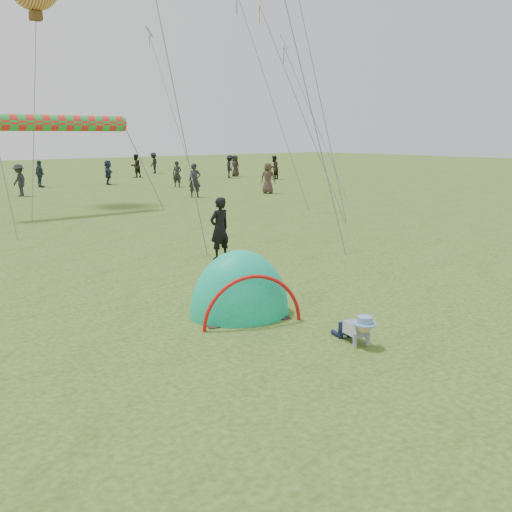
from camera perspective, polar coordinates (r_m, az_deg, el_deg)
ground at (r=10.12m, az=10.44°, el=-6.75°), size 140.00×140.00×0.00m
crawling_toddler at (r=9.14m, az=10.07°, el=-7.12°), size 0.60×0.75×0.51m
popup_tent at (r=10.50m, az=-1.62°, el=-5.84°), size 2.23×2.03×2.39m
standing_adult at (r=14.92m, az=-3.66°, el=2.76°), size 0.63×0.44×1.64m
crowd_person_1 at (r=44.67m, az=-11.94°, el=8.81°), size 0.99×0.86×1.76m
crowd_person_2 at (r=38.02m, az=-20.81°, el=7.69°), size 0.52×1.02×1.66m
crowd_person_3 at (r=32.86m, az=-22.60°, el=7.01°), size 0.78×1.18×1.70m
crowd_person_4 at (r=31.86m, az=1.20°, el=7.79°), size 0.90×0.99×1.70m
crowd_person_5 at (r=38.74m, az=-14.57°, el=8.09°), size 0.94×1.54×1.59m
crowd_person_6 at (r=30.04m, az=-6.14°, el=7.53°), size 0.75×0.62×1.76m
crowd_person_7 at (r=41.97m, az=1.80°, el=8.84°), size 1.00×0.89×1.72m
crowd_person_9 at (r=49.21m, az=-10.19°, el=9.15°), size 1.28×1.22×1.74m
crowd_person_10 at (r=44.96m, az=-2.08°, el=9.00°), size 0.65×0.88×1.64m
crowd_person_12 at (r=36.04m, az=-7.90°, el=8.11°), size 0.66×0.70×1.61m
crowd_person_15 at (r=43.25m, az=-2.63°, el=8.93°), size 1.10×1.28×1.72m
rainbow_tube_kite at (r=24.54m, az=-19.36°, el=12.44°), size 5.82×0.64×0.64m
diamond_kite_3 at (r=39.32m, az=-10.63°, el=21.18°), size 0.79×0.79×0.65m
diamond_kite_4 at (r=33.96m, az=2.81°, el=20.61°), size 0.97×0.97×0.79m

